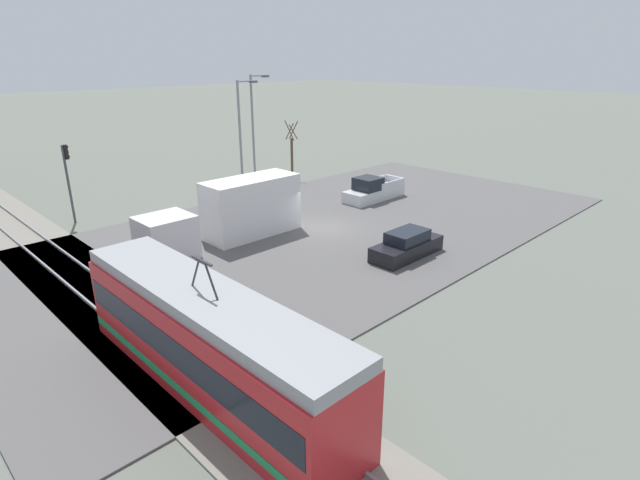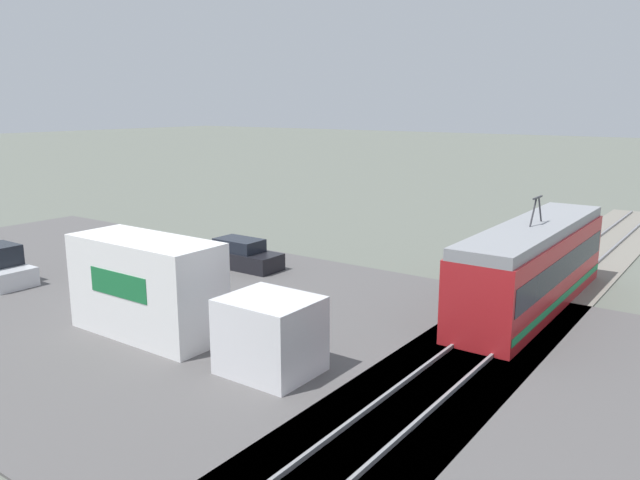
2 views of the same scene
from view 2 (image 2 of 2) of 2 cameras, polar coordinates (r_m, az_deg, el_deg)
ground_plane at (r=28.87m, az=-16.61°, el=-5.18°), size 320.00×320.00×0.00m
road_surface at (r=28.86m, az=-16.61°, el=-5.11°), size 20.85×41.27×0.08m
rail_bed at (r=20.07m, az=10.68°, el=-12.60°), size 75.46×4.40×0.22m
light_rail_tram at (r=27.56m, az=18.85°, el=-2.30°), size 12.62×2.67×4.65m
box_truck at (r=22.78m, az=-13.25°, el=-5.09°), size 2.48×10.36×3.60m
sedan_car_0 at (r=32.87m, az=-7.37°, el=-1.39°), size 1.76×4.72×1.49m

